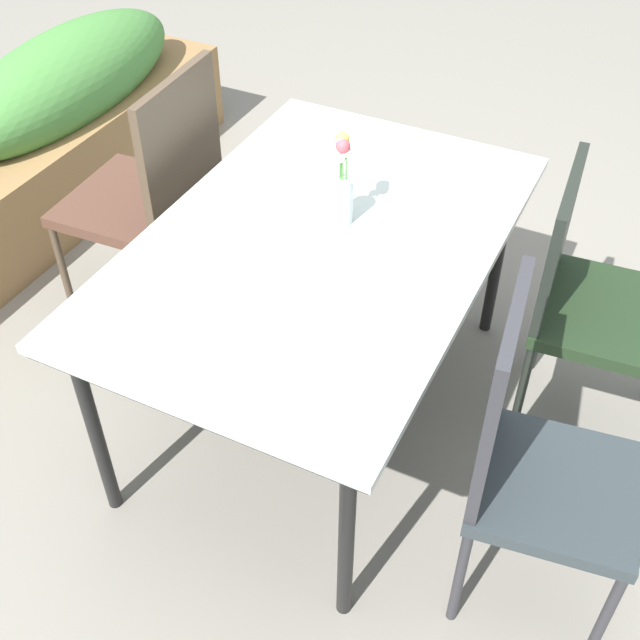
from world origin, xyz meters
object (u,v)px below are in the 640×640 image
(chair_far_side, at_px, (154,189))
(chair_near_left, at_px, (530,454))
(chair_near_right, at_px, (592,296))
(dining_table, at_px, (320,252))
(flower_vase, at_px, (341,188))

(chair_far_side, distance_m, chair_near_left, 1.57)
(chair_near_right, bearing_deg, chair_near_left, -5.26)
(chair_near_left, bearing_deg, chair_near_right, 171.80)
(dining_table, bearing_deg, chair_near_right, -66.71)
(flower_vase, bearing_deg, dining_table, 172.11)
(dining_table, distance_m, chair_near_right, 0.82)
(chair_near_right, relative_size, flower_vase, 3.21)
(dining_table, height_order, chair_near_left, chair_near_left)
(chair_near_left, height_order, flower_vase, flower_vase)
(dining_table, distance_m, flower_vase, 0.19)
(chair_near_left, xyz_separation_m, flower_vase, (0.45, 0.72, 0.30))
(chair_far_side, bearing_deg, chair_near_right, -87.88)
(dining_table, xyz_separation_m, chair_near_right, (0.32, -0.75, -0.13))
(dining_table, relative_size, chair_near_left, 1.49)
(chair_near_right, xyz_separation_m, chair_near_left, (-0.66, 0.01, -0.01))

